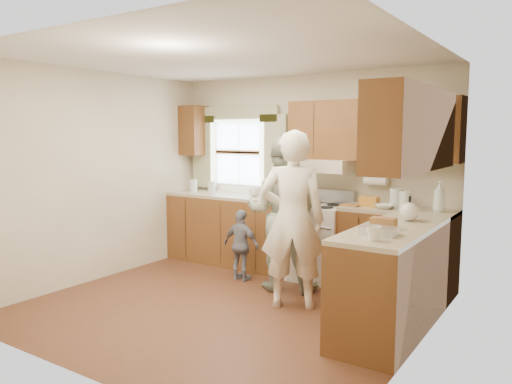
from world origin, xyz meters
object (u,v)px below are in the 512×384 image
Objects in this scene: woman_left at (292,220)px; child at (241,245)px; woman_right at (282,213)px; stove at (316,240)px.

woman_left is 1.16m from child.
stove is at bearing -121.01° from woman_right.
child is (-0.95, 0.47, -0.47)m from woman_left.
woman_left is at bearing 156.36° from child.
woman_right is at bearing -103.30° from stove.
woman_left is (0.25, -1.05, 0.43)m from stove.
child is at bearing -52.19° from woman_left.
woman_right is 2.02× the size of child.
stove reaches higher than child.
woman_right reaches higher than stove.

